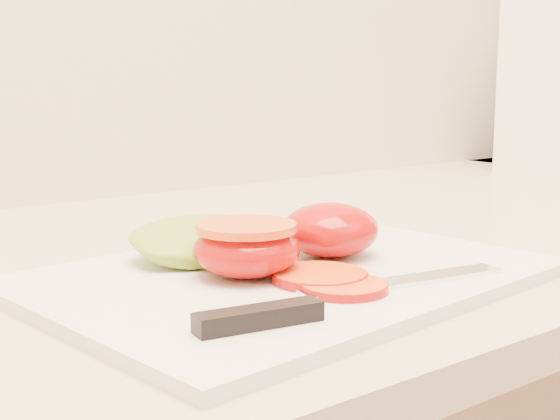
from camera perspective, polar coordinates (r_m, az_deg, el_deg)
cutting_board at (r=0.60m, az=0.59°, el=-4.85°), size 0.41×0.31×0.01m
tomato_half_dome at (r=0.64m, az=3.69°, el=-1.44°), size 0.08×0.08×0.04m
tomato_half_cut at (r=0.57m, az=-2.47°, el=-2.73°), size 0.08×0.08×0.04m
tomato_slice_0 at (r=0.56m, az=2.91°, el=-4.88°), size 0.07×0.07×0.01m
tomato_slice_1 at (r=0.54m, az=4.68°, el=-5.62°), size 0.06×0.06×0.01m
lettuce_leaf_0 at (r=0.64m, az=-5.37°, el=-2.21°), size 0.16×0.12×0.03m
knife at (r=0.50m, az=3.15°, el=-6.67°), size 0.26×0.06×0.01m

